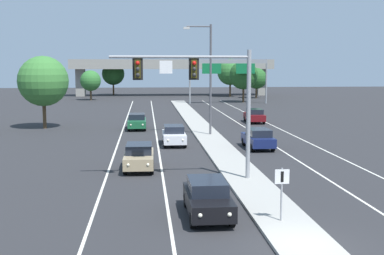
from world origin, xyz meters
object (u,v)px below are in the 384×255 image
tree_far_right_a (256,78)px  tree_far_right_c (230,72)px  overhead_signal_mast (204,86)px  car_oncoming_tan (139,156)px  street_lamp_median (208,73)px  car_oncoming_black (208,197)px  tree_far_left_a (91,81)px  tree_far_left_b (43,81)px  car_oncoming_green (137,121)px  highway_sign_gantry (228,67)px  tree_far_right_b (244,75)px  car_oncoming_white (174,135)px  median_sign_post (282,186)px  tree_far_left_c (113,74)px  car_receding_darkred (254,115)px  car_receding_navy (258,138)px

tree_far_right_a → tree_far_right_c: bearing=133.2°
overhead_signal_mast → car_oncoming_tan: overhead_signal_mast is taller
street_lamp_median → car_oncoming_black: street_lamp_median is taller
car_oncoming_black → tree_far_left_a: bearing=99.8°
car_oncoming_tan → tree_far_left_b: size_ratio=0.60×
car_oncoming_green → tree_far_left_a: bearing=102.0°
highway_sign_gantry → tree_far_right_b: (3.17, 3.04, -1.46)m
car_oncoming_black → car_oncoming_green: same height
car_oncoming_white → car_oncoming_tan: bearing=-106.0°
tree_far_right_a → median_sign_post: bearing=-101.7°
street_lamp_median → tree_far_left_c: size_ratio=1.42×
car_oncoming_white → tree_far_left_c: bearing=97.5°
street_lamp_median → tree_far_left_a: (-15.84, 48.85, -2.19)m
car_receding_darkred → tree_far_right_a: size_ratio=0.76×
street_lamp_median → tree_far_right_b: size_ratio=1.39×
car_oncoming_white → tree_far_left_b: 17.93m
car_receding_darkred → tree_far_left_c: tree_far_left_c is taller
median_sign_post → car_oncoming_white: bearing=98.7°
tree_far_left_b → tree_far_right_b: tree_far_left_b is taller
tree_far_right_b → car_oncoming_green: bearing=-116.6°
median_sign_post → car_receding_darkred: (6.74, 36.25, -0.77)m
overhead_signal_mast → street_lamp_median: bearing=82.3°
tree_far_left_c → tree_far_right_a: bearing=-24.7°
car_oncoming_black → tree_far_left_c: tree_far_left_c is taller
tree_far_left_c → tree_far_right_c: bearing=-19.3°
street_lamp_median → car_receding_navy: (3.04, -7.42, -4.97)m
tree_far_left_a → tree_far_right_a: size_ratio=0.93×
overhead_signal_mast → median_sign_post: bearing=-73.9°
tree_far_left_b → tree_far_left_c: 58.10m
car_receding_navy → tree_far_left_a: tree_far_left_a is taller
median_sign_post → car_oncoming_white: (-3.24, 21.14, -0.77)m
highway_sign_gantry → street_lamp_median: bearing=-102.0°
street_lamp_median → car_oncoming_white: size_ratio=2.24×
car_receding_darkred → tree_far_left_a: (-22.39, 38.72, 2.78)m
street_lamp_median → highway_sign_gantry: 39.07m
car_oncoming_green → car_receding_navy: size_ratio=1.00×
car_receding_navy → tree_far_left_a: bearing=108.5°
car_oncoming_tan → tree_far_left_a: tree_far_left_a is taller
car_oncoming_black → tree_far_left_b: (-13.05, 31.74, 4.04)m
car_oncoming_black → tree_far_right_a: tree_far_right_a is taller
car_oncoming_black → tree_far_left_a: tree_far_left_a is taller
street_lamp_median → car_oncoming_tan: street_lamp_median is taller
tree_far_left_b → car_oncoming_green: bearing=-9.7°
car_oncoming_green → tree_far_left_a: (-9.22, 43.45, 2.78)m
car_receding_navy → tree_far_left_c: tree_far_left_c is taller
tree_far_left_a → tree_far_right_a: (31.81, 2.98, 0.26)m
highway_sign_gantry → tree_far_right_a: (7.82, 13.63, -2.30)m
tree_far_left_b → tree_far_left_a: bearing=89.6°
median_sign_post → tree_far_right_b: bearing=80.3°
street_lamp_median → tree_far_left_b: size_ratio=1.34×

